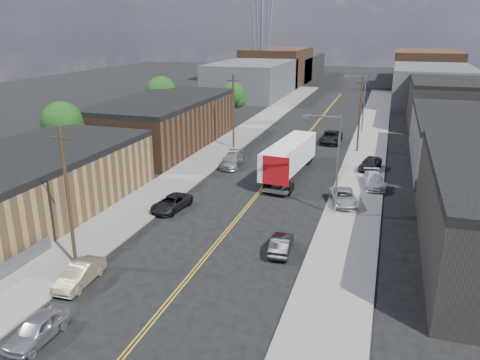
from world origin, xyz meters
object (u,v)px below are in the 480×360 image
Objects in this scene: semi_truck at (292,154)px; car_right_lot_a at (344,197)px; car_right_lot_b at (374,180)px; car_left_b at (80,274)px; car_ahead_truck at (331,137)px; car_right_oncoming at (281,244)px; car_left_d at (232,160)px; car_right_lot_c at (370,163)px; car_left_c at (171,203)px; car_left_a at (37,329)px.

semi_truck is 3.31× the size of car_right_lot_a.
car_left_b is at bearing -133.14° from car_right_lot_b.
car_ahead_truck is at bearing 85.50° from car_right_lot_a.
car_left_b is 0.88× the size of car_right_lot_a.
car_left_b is 14.24m from car_right_oncoming.
car_left_d is at bearing -66.38° from car_right_oncoming.
car_right_oncoming is 0.91× the size of car_right_lot_c.
car_right_oncoming is 0.83× the size of car_right_lot_b.
car_right_lot_a is at bearing -37.16° from car_left_d.
car_ahead_truck reaches higher than car_right_lot_b.
semi_truck reaches higher than car_left_d.
car_right_lot_c is (-0.67, 6.19, 0.05)m from car_right_lot_b.
car_right_lot_c reaches higher than car_left_b.
semi_truck is 9.45m from car_right_lot_b.
semi_truck is at bearing 66.90° from car_left_c.
car_left_d is (-0.61, 34.15, 0.07)m from car_left_a.
car_left_d is 0.89× the size of car_ahead_truck.
car_left_d is at bearing 92.02° from car_left_a.
semi_truck is 16.32m from car_left_c.
car_right_lot_a is at bearing -121.34° from car_right_lot_b.
car_left_c is (-1.40, 19.25, -0.04)m from car_left_a.
semi_truck is 7.69m from car_left_d.
car_right_lot_b is at bearing -69.86° from car_ahead_truck.
car_right_lot_b is (16.58, -2.96, 0.09)m from car_left_d.
car_left_c is 21.08m from car_right_lot_b.
car_right_lot_c reaches higher than car_right_lot_b.
car_ahead_truck reaches higher than car_left_b.
car_left_a is 0.78× the size of car_left_d.
car_right_oncoming is 11.67m from car_right_lot_a.
car_right_lot_b is (15.97, 31.19, 0.16)m from car_left_a.
semi_truck is 2.67× the size of car_ahead_truck.
car_left_d reaches higher than car_left_a.
car_right_lot_b is at bearing -69.14° from car_right_lot_c.
car_right_lot_c reaches higher than car_left_a.
car_left_a reaches higher than car_right_oncoming.
car_ahead_truck is (-4.29, 24.76, 0.01)m from car_right_lot_a.
car_left_a is at bearing -78.63° from car_left_b.
car_left_b is at bearing -101.07° from semi_truck.
car_left_b is 28.56m from car_left_d.
car_ahead_truck reaches higher than car_left_c.
semi_truck reaches higher than car_right_lot_a.
semi_truck is 19.55m from car_right_oncoming.
car_right_lot_b is (17.37, 25.59, 0.15)m from car_left_b.
car_left_c is at bearing -115.00° from semi_truck.
car_right_lot_c is (15.92, 3.23, 0.14)m from car_left_d.
car_right_lot_b reaches higher than car_left_a.
semi_truck reaches higher than car_right_oncoming.
car_left_a is 50.79m from car_ahead_truck.
car_left_c is 32.48m from car_ahead_truck.
car_left_a is 0.69× the size of car_ahead_truck.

